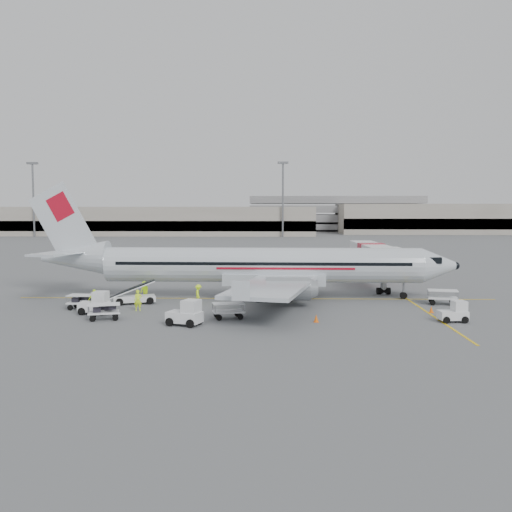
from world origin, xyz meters
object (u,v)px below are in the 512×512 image
(tug_mid, at_px, (184,312))
(jet_bridge, at_px, (371,264))
(tug_aft, at_px, (94,303))
(tug_fore, at_px, (453,311))
(belt_loader, at_px, (134,289))
(aircraft, at_px, (263,242))

(tug_mid, bearing_deg, jet_bridge, 71.48)
(tug_mid, xyz_separation_m, tug_aft, (-7.82, 4.29, -0.03))
(tug_fore, height_order, tug_aft, tug_aft)
(belt_loader, distance_m, tug_aft, 5.30)
(aircraft, height_order, tug_aft, aircraft)
(aircraft, relative_size, tug_fore, 18.95)
(tug_fore, height_order, tug_mid, tug_mid)
(jet_bridge, height_order, tug_fore, jet_bridge)
(belt_loader, relative_size, tug_aft, 2.07)
(tug_fore, xyz_separation_m, tug_aft, (-27.34, 2.56, 0.11))
(tug_fore, distance_m, tug_aft, 27.46)
(jet_bridge, height_order, belt_loader, jet_bridge)
(tug_fore, bearing_deg, belt_loader, 158.70)
(aircraft, distance_m, tug_aft, 16.20)
(aircraft, distance_m, tug_mid, 14.34)
(jet_bridge, height_order, tug_mid, jet_bridge)
(aircraft, distance_m, jet_bridge, 15.04)
(aircraft, bearing_deg, tug_mid, -112.44)
(aircraft, height_order, belt_loader, aircraft)
(belt_loader, xyz_separation_m, tug_mid, (5.80, -9.18, -0.37))
(aircraft, xyz_separation_m, tug_aft, (-13.24, -8.25, -4.39))
(tug_fore, relative_size, tug_aft, 0.87)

